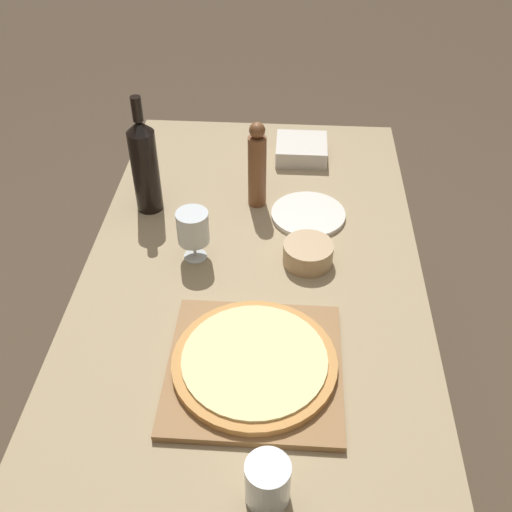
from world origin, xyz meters
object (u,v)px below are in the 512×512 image
(pizza, at_px, (255,362))
(pepper_mill, at_px, (257,167))
(small_bowl, at_px, (308,253))
(wine_bottle, at_px, (145,165))
(wine_glass, at_px, (193,228))

(pizza, height_order, pepper_mill, pepper_mill)
(pepper_mill, relative_size, small_bowl, 2.02)
(pizza, height_order, wine_bottle, wine_bottle)
(wine_glass, relative_size, small_bowl, 1.10)
(small_bowl, bearing_deg, pizza, -107.39)
(small_bowl, bearing_deg, wine_bottle, 155.12)
(pepper_mill, bearing_deg, small_bowl, -59.72)
(pizza, relative_size, small_bowl, 2.73)
(wine_glass, height_order, small_bowl, wine_glass)
(small_bowl, bearing_deg, pepper_mill, 120.28)
(pizza, distance_m, small_bowl, 0.38)
(pepper_mill, height_order, small_bowl, pepper_mill)
(pizza, relative_size, pepper_mill, 1.35)
(wine_glass, xyz_separation_m, small_bowl, (0.29, -0.00, -0.07))
(wine_bottle, xyz_separation_m, wine_glass, (0.16, -0.21, -0.05))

